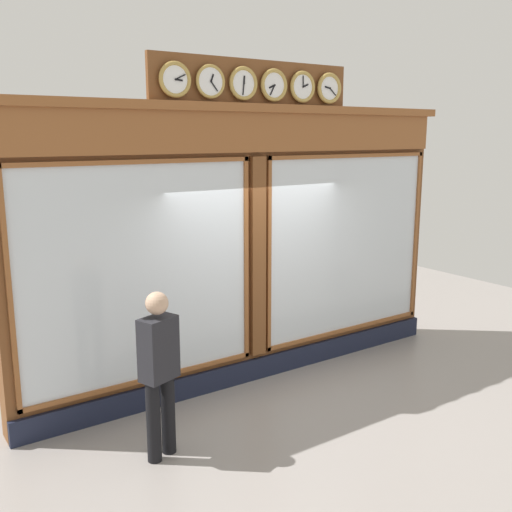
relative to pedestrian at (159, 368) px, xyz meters
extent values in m
plane|color=gray|center=(-1.85, 1.76, -0.93)|extent=(14.00, 14.00, 0.00)
cube|color=brown|center=(-1.85, -1.19, 0.77)|extent=(6.13, 0.30, 3.39)
cube|color=#191E33|center=(-1.85, -1.02, -0.79)|extent=(6.13, 0.08, 0.28)
cube|color=brown|center=(-1.85, -1.00, 2.23)|extent=(6.01, 0.08, 0.47)
cube|color=brown|center=(-1.85, -1.02, 2.51)|extent=(6.25, 0.20, 0.10)
cube|color=silver|center=(-3.41, -1.03, 0.68)|extent=(2.72, 0.02, 2.42)
cube|color=brown|center=(-3.41, -1.01, 1.92)|extent=(2.82, 0.04, 0.05)
cube|color=brown|center=(-3.41, -1.01, -0.56)|extent=(2.82, 0.04, 0.05)
cube|color=brown|center=(-4.79, -1.01, 0.68)|extent=(0.05, 0.04, 2.52)
cube|color=brown|center=(-2.02, -1.01, 0.68)|extent=(0.05, 0.04, 2.52)
cube|color=silver|center=(-0.29, -1.03, 0.68)|extent=(2.72, 0.02, 2.42)
cube|color=brown|center=(-0.29, -1.01, 1.92)|extent=(2.82, 0.04, 0.05)
cube|color=brown|center=(-0.29, -1.01, -0.56)|extent=(2.82, 0.04, 0.05)
cube|color=brown|center=(1.09, -1.01, 0.68)|extent=(0.05, 0.04, 2.52)
cube|color=brown|center=(-1.67, -1.01, 0.68)|extent=(0.05, 0.04, 2.52)
cube|color=brown|center=(-1.85, -1.01, 0.68)|extent=(0.20, 0.10, 2.52)
cube|color=brown|center=(-1.85, -1.06, 2.78)|extent=(2.77, 0.06, 0.58)
cylinder|color=white|center=(-2.95, -0.98, 2.78)|extent=(0.31, 0.02, 0.31)
torus|color=#B79347|center=(-2.95, -0.98, 2.78)|extent=(0.39, 0.05, 0.39)
cube|color=black|center=(-2.90, -0.97, 2.79)|extent=(0.09, 0.01, 0.03)
cube|color=black|center=(-3.00, -0.97, 2.74)|extent=(0.11, 0.01, 0.09)
sphere|color=black|center=(-2.95, -0.97, 2.78)|extent=(0.02, 0.02, 0.02)
cylinder|color=white|center=(-2.51, -0.98, 2.78)|extent=(0.31, 0.02, 0.31)
torus|color=#B79347|center=(-2.51, -0.98, 2.78)|extent=(0.38, 0.05, 0.38)
cube|color=black|center=(-2.55, -0.97, 2.80)|extent=(0.09, 0.01, 0.05)
cube|color=black|center=(-2.50, -0.97, 2.85)|extent=(0.02, 0.01, 0.13)
sphere|color=black|center=(-2.51, -0.97, 2.78)|extent=(0.02, 0.02, 0.02)
cylinder|color=white|center=(-2.07, -0.98, 2.78)|extent=(0.31, 0.02, 0.31)
torus|color=#B79347|center=(-2.07, -0.98, 2.78)|extent=(0.39, 0.05, 0.39)
cube|color=black|center=(-2.03, -0.97, 2.76)|extent=(0.08, 0.01, 0.05)
cube|color=black|center=(-2.04, -0.97, 2.72)|extent=(0.07, 0.01, 0.12)
sphere|color=black|center=(-2.07, -0.97, 2.78)|extent=(0.02, 0.02, 0.02)
cylinder|color=white|center=(-1.63, -0.98, 2.78)|extent=(0.31, 0.02, 0.31)
torus|color=#B79347|center=(-1.63, -0.98, 2.78)|extent=(0.38, 0.05, 0.38)
cube|color=black|center=(-1.63, -0.97, 2.82)|extent=(0.02, 0.01, 0.09)
cube|color=black|center=(-1.62, -0.97, 2.72)|extent=(0.03, 0.01, 0.13)
sphere|color=black|center=(-1.63, -0.97, 2.78)|extent=(0.02, 0.02, 0.02)
cylinder|color=white|center=(-1.19, -0.98, 2.78)|extent=(0.31, 0.02, 0.31)
torus|color=#B79347|center=(-1.19, -0.98, 2.78)|extent=(0.37, 0.04, 0.37)
cube|color=black|center=(-1.21, -0.97, 2.82)|extent=(0.05, 0.01, 0.09)
cube|color=black|center=(-1.23, -0.97, 2.73)|extent=(0.09, 0.01, 0.11)
sphere|color=black|center=(-1.19, -0.97, 2.78)|extent=(0.02, 0.02, 0.02)
cylinder|color=white|center=(-0.75, -0.98, 2.78)|extent=(0.31, 0.02, 0.31)
torus|color=#B79347|center=(-0.75, -0.98, 2.78)|extent=(0.38, 0.05, 0.38)
cube|color=black|center=(-0.79, -0.97, 2.78)|extent=(0.09, 0.01, 0.03)
cube|color=black|center=(-0.81, -0.97, 2.81)|extent=(0.12, 0.01, 0.07)
sphere|color=black|center=(-0.75, -0.97, 2.78)|extent=(0.02, 0.02, 0.02)
cylinder|color=black|center=(0.09, 0.03, -0.52)|extent=(0.14, 0.14, 0.82)
cylinder|color=black|center=(-0.09, -0.03, -0.52)|extent=(0.14, 0.14, 0.82)
cube|color=#232328|center=(0.00, 0.00, 0.20)|extent=(0.41, 0.33, 0.62)
sphere|color=tan|center=(0.00, 0.00, 0.65)|extent=(0.22, 0.22, 0.22)
camera|label=1|loc=(2.23, 4.89, 2.21)|focal=41.08mm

